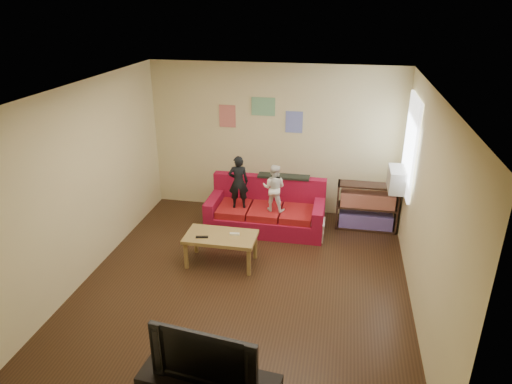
% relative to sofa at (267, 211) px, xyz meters
% --- Properties ---
extents(room_shell, '(4.52, 5.02, 2.72)m').
position_rel_sofa_xyz_m(room_shell, '(-0.01, -1.73, 1.06)').
color(room_shell, '#382313').
rests_on(room_shell, ground).
extents(sofa, '(1.98, 0.91, 0.87)m').
position_rel_sofa_xyz_m(sofa, '(0.00, 0.00, 0.00)').
color(sofa, maroon).
rests_on(sofa, ground).
extents(child_a, '(0.37, 0.29, 0.92)m').
position_rel_sofa_xyz_m(child_a, '(-0.45, -0.17, 0.58)').
color(child_a, black).
rests_on(child_a, sofa).
extents(child_b, '(0.42, 0.35, 0.80)m').
position_rel_sofa_xyz_m(child_b, '(0.15, -0.17, 0.52)').
color(child_b, white).
rests_on(child_b, sofa).
extents(coffee_table, '(1.05, 0.58, 0.47)m').
position_rel_sofa_xyz_m(coffee_table, '(-0.46, -1.30, 0.11)').
color(coffee_table, olive).
rests_on(coffee_table, ground).
extents(remote, '(0.19, 0.08, 0.02)m').
position_rel_sofa_xyz_m(remote, '(-0.71, -1.42, 0.19)').
color(remote, black).
rests_on(remote, coffee_table).
extents(game_controller, '(0.15, 0.06, 0.03)m').
position_rel_sofa_xyz_m(game_controller, '(-0.26, -1.25, 0.20)').
color(game_controller, white).
rests_on(game_controller, coffee_table).
extents(bookshelf, '(1.03, 0.31, 0.82)m').
position_rel_sofa_xyz_m(bookshelf, '(1.69, 0.27, 0.07)').
color(bookshelf, black).
rests_on(bookshelf, ground).
extents(window, '(0.04, 1.08, 1.48)m').
position_rel_sofa_xyz_m(window, '(2.21, -0.08, 1.35)').
color(window, white).
rests_on(window, room_shell).
extents(ac_unit, '(0.28, 0.55, 0.35)m').
position_rel_sofa_xyz_m(ac_unit, '(2.09, -0.08, 0.79)').
color(ac_unit, '#B7B2A3').
rests_on(ac_unit, window).
extents(artwork_left, '(0.30, 0.01, 0.40)m').
position_rel_sofa_xyz_m(artwork_left, '(-0.86, 0.76, 1.46)').
color(artwork_left, '#D87266').
rests_on(artwork_left, room_shell).
extents(artwork_center, '(0.42, 0.01, 0.32)m').
position_rel_sofa_xyz_m(artwork_center, '(-0.21, 0.76, 1.66)').
color(artwork_center, '#72B27F').
rests_on(artwork_center, room_shell).
extents(artwork_right, '(0.30, 0.01, 0.38)m').
position_rel_sofa_xyz_m(artwork_right, '(0.34, 0.76, 1.41)').
color(artwork_right, '#727FCC').
rests_on(artwork_right, room_shell).
extents(file_box, '(0.47, 0.35, 0.32)m').
position_rel_sofa_xyz_m(file_box, '(0.78, -0.25, -0.13)').
color(file_box, white).
rests_on(file_box, ground).
extents(television, '(1.02, 0.26, 0.58)m').
position_rel_sofa_xyz_m(television, '(0.15, -3.98, 0.49)').
color(television, black).
rests_on(television, tv_stand).
extents(tissue, '(0.12, 0.12, 0.11)m').
position_rel_sofa_xyz_m(tissue, '(0.39, -0.40, -0.24)').
color(tissue, white).
rests_on(tissue, ground).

